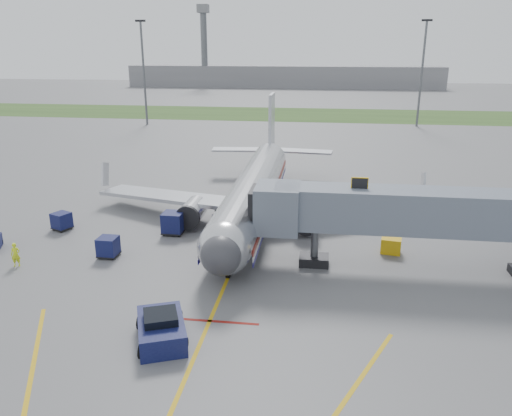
# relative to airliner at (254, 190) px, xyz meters

# --- Properties ---
(ground) EXTENTS (400.00, 400.00, 0.00)m
(ground) POSITION_rel_airliner_xyz_m (-0.00, -15.25, -2.65)
(ground) COLOR #565659
(ground) RESTS_ON ground
(grass_strip) EXTENTS (300.00, 25.00, 0.01)m
(grass_strip) POSITION_rel_airliner_xyz_m (-0.00, 74.75, -2.64)
(grass_strip) COLOR #2D4C1E
(grass_strip) RESTS_ON ground
(apron_markings) EXTENTS (21.52, 50.00, 0.01)m
(apron_markings) POSITION_rel_airliner_xyz_m (-0.00, -22.65, -2.64)
(apron_markings) COLOR gold
(apron_markings) RESTS_ON ground
(airliner) EXTENTS (32.10, 35.67, 10.25)m
(airliner) POSITION_rel_airliner_xyz_m (0.00, 0.00, 0.00)
(airliner) COLOR silver
(airliner) RESTS_ON ground
(jet_bridge) EXTENTS (25.30, 4.00, 6.90)m
(jet_bridge) POSITION_rel_airliner_xyz_m (12.86, -10.25, 1.82)
(jet_bridge) COLOR slate
(jet_bridge) RESTS_ON ground
(light_mast_left) EXTENTS (2.00, 0.44, 20.40)m
(light_mast_left) POSITION_rel_airliner_xyz_m (-30.00, 54.75, 8.13)
(light_mast_left) COLOR #595B60
(light_mast_left) RESTS_ON ground
(light_mast_right) EXTENTS (2.00, 0.44, 20.40)m
(light_mast_right) POSITION_rel_airliner_xyz_m (25.00, 59.75, 8.13)
(light_mast_right) COLOR #595B60
(light_mast_right) RESTS_ON ground
(distant_terminal) EXTENTS (120.00, 14.00, 8.00)m
(distant_terminal) POSITION_rel_airliner_xyz_m (-10.00, 154.75, 1.35)
(distant_terminal) COLOR slate
(distant_terminal) RESTS_ON ground
(control_tower) EXTENTS (4.00, 4.00, 30.00)m
(control_tower) POSITION_rel_airliner_xyz_m (-40.00, 149.75, 14.68)
(control_tower) COLOR #595B60
(control_tower) RESTS_ON ground
(pushback_tug) EXTENTS (3.84, 4.72, 1.70)m
(pushback_tug) POSITION_rel_airliner_xyz_m (-2.20, -21.61, -1.93)
(pushback_tug) COLOR #0D0E3B
(pushback_tug) RESTS_ON ground
(baggage_cart_a) EXTENTS (1.51, 1.51, 1.60)m
(baggage_cart_a) POSITION_rel_airliner_xyz_m (-9.95, -10.92, -1.83)
(baggage_cart_a) COLOR #0D0E3B
(baggage_cart_a) RESTS_ON ground
(baggage_cart_b) EXTENTS (1.90, 1.90, 1.55)m
(baggage_cart_b) POSITION_rel_airliner_xyz_m (-16.58, -5.72, -1.86)
(baggage_cart_b) COLOR #0D0E3B
(baggage_cart_b) RESTS_ON ground
(baggage_cart_c) EXTENTS (1.82, 1.82, 1.94)m
(baggage_cart_c) POSITION_rel_airliner_xyz_m (-6.37, -5.39, -1.66)
(baggage_cart_c) COLOR #0D0E3B
(baggage_cart_c) RESTS_ON ground
(belt_loader) EXTENTS (2.22, 4.31, 2.03)m
(belt_loader) POSITION_rel_airliner_xyz_m (-2.51, -3.81, -2.14)
(belt_loader) COLOR #0D0E3B
(belt_loader) RESTS_ON ground
(ground_power_cart) EXTENTS (1.69, 1.27, 1.23)m
(ground_power_cart) POSITION_rel_airliner_xyz_m (12.00, -7.25, -2.04)
(ground_power_cart) COLOR #EAB20D
(ground_power_cart) RESTS_ON ground
(ramp_worker) EXTENTS (0.76, 0.61, 1.82)m
(ramp_worker) POSITION_rel_airliner_xyz_m (-16.05, -13.53, -1.73)
(ramp_worker) COLOR #D0E91B
(ramp_worker) RESTS_ON ground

